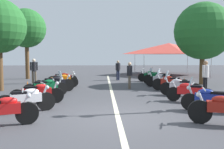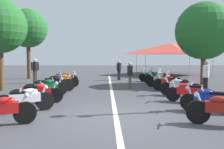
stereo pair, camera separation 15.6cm
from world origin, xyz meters
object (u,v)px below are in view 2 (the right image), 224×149
traffic_cone_0 (28,87)px  roadside_tree_0 (204,31)px  motorcycle_right_row_1 (209,99)px  motorcycle_right_row_6 (159,78)px  event_tent (171,49)px  motorcycle_right_row_5 (163,80)px  motorcycle_left_row_2 (37,93)px  motorcycle_right_row_2 (189,92)px  motorcycle_left_row_6 (64,78)px  motorcycle_right_row_3 (180,86)px  roadside_tree_2 (28,29)px  bystander_2 (35,69)px  motorcycle_left_row_5 (62,80)px  motorcycle_left_row_4 (55,83)px  bystander_3 (130,73)px  bystander_1 (206,74)px  motorcycle_right_row_7 (153,76)px  bystander_0 (119,69)px  motorcycle_left_row_3 (46,87)px  motorcycle_left_row_1 (25,99)px  motorcycle_right_row_4 (171,82)px  traffic_cone_2 (185,83)px

traffic_cone_0 → roadside_tree_0: size_ratio=0.11×
motorcycle_right_row_1 → motorcycle_right_row_6: (8.03, -0.03, 0.00)m
motorcycle_right_row_6 → event_tent: event_tent is taller
motorcycle_right_row_5 → motorcycle_right_row_6: (1.48, -0.09, -0.01)m
motorcycle_left_row_2 → event_tent: bearing=41.6°
motorcycle_left_row_2 → motorcycle_right_row_1: bearing=-29.7°
motorcycle_right_row_2 → motorcycle_right_row_5: (4.79, -0.02, 0.03)m
motorcycle_left_row_6 → motorcycle_right_row_3: 8.03m
motorcycle_right_row_1 → roadside_tree_2: 16.26m
bystander_2 → motorcycle_right_row_6: bearing=-99.9°
motorcycle_right_row_3 → motorcycle_right_row_6: bearing=-66.2°
motorcycle_left_row_5 → motorcycle_right_row_3: 7.07m
motorcycle_left_row_4 → bystander_3: bearing=-8.6°
motorcycle_right_row_2 → motorcycle_right_row_5: bearing=-66.9°
bystander_1 → bystander_3: size_ratio=1.08×
traffic_cone_0 → event_tent: (11.38, -10.62, 2.36)m
motorcycle_right_row_7 → bystander_2: 8.51m
motorcycle_left_row_5 → bystander_0: bystander_0 is taller
motorcycle_left_row_3 → motorcycle_right_row_6: bearing=9.4°
motorcycle_left_row_1 → bystander_2: size_ratio=1.08×
motorcycle_left_row_4 → bystander_1: 7.94m
motorcycle_right_row_2 → roadside_tree_2: size_ratio=0.32×
motorcycle_left_row_1 → motorcycle_right_row_2: motorcycle_left_row_1 is taller
motorcycle_right_row_3 → roadside_tree_2: (8.90, 10.06, 3.71)m
motorcycle_right_row_4 → event_tent: event_tent is taller
bystander_2 → roadside_tree_2: (3.44, 1.51, 3.16)m
motorcycle_right_row_4 → motorcycle_left_row_3: bearing=39.9°
motorcycle_left_row_4 → roadside_tree_0: size_ratio=0.38×
motorcycle_right_row_7 → bystander_1: 5.83m
motorcycle_left_row_3 → event_tent: size_ratio=0.29×
motorcycle_right_row_2 → traffic_cone_0: (2.81, 7.61, -0.16)m
bystander_3 → bystander_1: bearing=162.7°
bystander_0 → roadside_tree_0: 6.80m
motorcycle_right_row_2 → traffic_cone_0: 8.11m
motorcycle_left_row_4 → traffic_cone_0: (-0.19, 1.36, -0.18)m
motorcycle_left_row_6 → bystander_1: bearing=-54.4°
motorcycle_left_row_2 → bystander_1: 8.32m
motorcycle_left_row_3 → traffic_cone_0: 1.74m
motorcycle_left_row_4 → motorcycle_left_row_6: motorcycle_left_row_4 is taller
bystander_2 → traffic_cone_2: bearing=-110.2°
motorcycle_left_row_1 → bystander_3: (5.80, -4.22, 0.45)m
bystander_1 → roadside_tree_0: bearing=-62.8°
bystander_1 → roadside_tree_0: (3.83, -1.41, 2.58)m
motorcycle_left_row_1 → motorcycle_right_row_4: size_ratio=0.97×
bystander_3 → roadside_tree_0: (1.89, -5.12, 2.67)m
motorcycle_right_row_4 → bystander_2: bearing=2.0°
traffic_cone_2 → roadside_tree_2: roadside_tree_2 is taller
motorcycle_left_row_5 → motorcycle_right_row_4: motorcycle_right_row_4 is taller
motorcycle_right_row_3 → motorcycle_right_row_1: bearing=113.5°
bystander_0 → roadside_tree_2: size_ratio=0.27×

